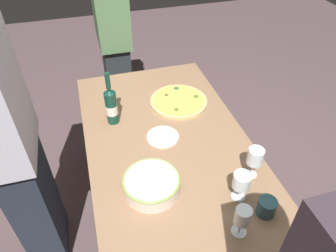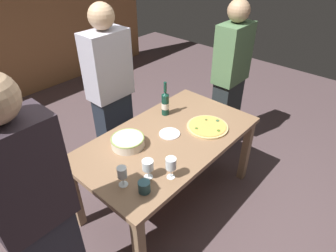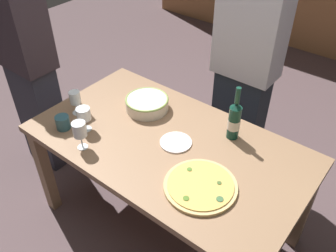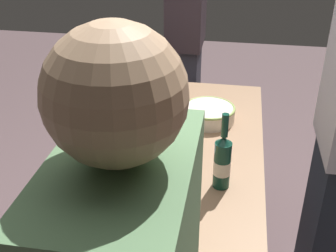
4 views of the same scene
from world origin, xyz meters
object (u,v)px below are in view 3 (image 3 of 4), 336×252
serving_bowl (147,103)px  wine_glass_far_left (75,99)px  dining_table (168,154)px  wine_glass_near_pizza (79,130)px  wine_bottle (234,120)px  side_plate (176,142)px  person_host (27,61)px  wine_glass_by_bottle (84,115)px  person_guest_left (245,69)px  cup_amber (63,122)px  pizza (200,186)px

serving_bowl → wine_glass_far_left: size_ratio=1.76×
dining_table → wine_glass_near_pizza: (-0.35, -0.33, 0.22)m
wine_bottle → wine_glass_far_left: (-0.89, -0.40, -0.02)m
wine_glass_far_left → serving_bowl: bearing=43.7°
side_plate → person_host: 1.24m
wine_bottle → side_plate: bearing=-131.7°
wine_glass_far_left → wine_glass_near_pizza: bearing=-35.9°
wine_glass_by_bottle → serving_bowl: bearing=68.5°
wine_bottle → wine_glass_by_bottle: wine_bottle is taller
wine_glass_far_left → person_guest_left: size_ratio=0.09×
wine_glass_near_pizza → cup_amber: 0.24m
dining_table → cup_amber: size_ratio=18.95×
wine_glass_near_pizza → side_plate: size_ratio=0.95×
serving_bowl → wine_glass_near_pizza: size_ratio=1.59×
side_plate → wine_glass_by_bottle: bearing=-154.8°
cup_amber → wine_glass_far_left: bearing=109.4°
serving_bowl → person_host: person_host is taller
wine_glass_near_pizza → wine_glass_by_bottle: 0.16m
wine_glass_near_pizza → wine_glass_by_bottle: wine_glass_near_pizza is taller
serving_bowl → wine_glass_far_left: (-0.32, -0.30, 0.06)m
dining_table → side_plate: side_plate is taller
pizza → side_plate: size_ratio=2.02×
pizza → person_host: size_ratio=0.21×
wine_bottle → person_host: (-1.45, -0.34, 0.03)m
dining_table → person_host: (-1.19, -0.08, 0.25)m
cup_amber → person_guest_left: size_ratio=0.05×
wine_glass_by_bottle → person_host: (-0.74, 0.14, 0.05)m
wine_glass_near_pizza → wine_glass_far_left: bearing=144.1°
wine_glass_near_pizza → person_guest_left: 1.19m
side_plate → person_guest_left: bearing=90.0°
cup_amber → side_plate: 0.68m
dining_table → wine_bottle: (0.26, 0.27, 0.21)m
wine_glass_far_left → dining_table: bearing=12.3°
cup_amber → wine_glass_near_pizza: bearing=-11.5°
pizza → cup_amber: bearing=-172.5°
wine_glass_far_left → side_plate: 0.69m
dining_table → wine_glass_by_bottle: 0.54m
wine_glass_near_pizza → serving_bowl: bearing=85.0°
wine_glass_near_pizza → side_plate: (0.39, 0.35, -0.12)m
cup_amber → pizza: bearing=7.5°
cup_amber → person_host: size_ratio=0.05×
wine_glass_by_bottle → person_guest_left: size_ratio=0.09×
wine_glass_by_bottle → side_plate: size_ratio=0.83×
person_host → wine_glass_far_left: bearing=-9.6°
wine_bottle → side_plate: (-0.22, -0.25, -0.12)m
side_plate → wine_glass_near_pizza: bearing=-137.7°
wine_bottle → wine_glass_near_pizza: wine_bottle is taller
cup_amber → side_plate: cup_amber is taller
pizza → cup_amber: (-0.91, -0.12, 0.03)m
wine_glass_by_bottle → wine_glass_far_left: wine_glass_far_left is taller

